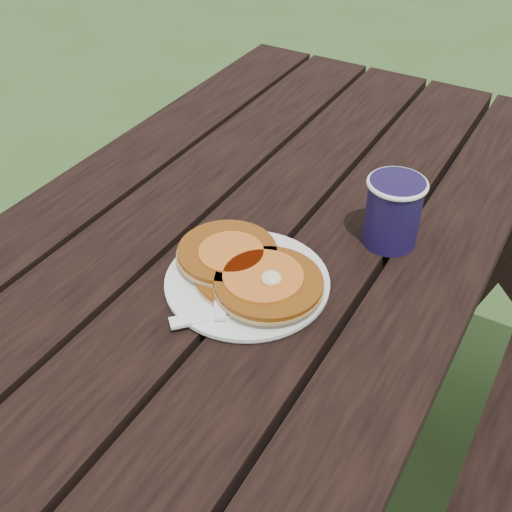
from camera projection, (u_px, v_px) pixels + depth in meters
The scene contains 6 objects.
picnic_table at pixel (194, 451), 1.16m from camera, with size 1.36×1.80×0.75m.
plate at pixel (247, 283), 0.93m from camera, with size 0.23×0.23×0.01m, color white.
pancake_stack at pixel (249, 270), 0.92m from camera, with size 0.24×0.18×0.04m.
knife at pixel (235, 311), 0.87m from camera, with size 0.02×0.18×0.01m, color white.
fork at pixel (219, 292), 0.89m from camera, with size 0.03×0.16×0.01m, color white, non-canonical shape.
coffee_cup at pixel (394, 209), 0.97m from camera, with size 0.09×0.09×0.11m.
Camera 1 is at (0.44, -0.53, 1.37)m, focal length 45.00 mm.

